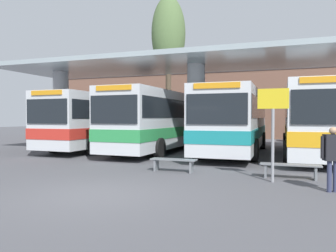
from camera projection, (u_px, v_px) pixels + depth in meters
ground_plane at (95, 195)px, 8.22m from camera, size 100.00×100.00×0.00m
townhouse_backdrop at (234, 88)px, 30.64m from camera, size 40.00×0.58×8.14m
station_canopy at (196, 75)px, 17.44m from camera, size 22.38×6.44×5.02m
transit_bus_left_bay at (105, 119)px, 20.42m from camera, size 3.02×10.41×3.27m
transit_bus_center_bay at (163, 119)px, 19.11m from camera, size 2.96×11.21×3.35m
transit_bus_right_bay at (235, 119)px, 17.88m from camera, size 2.94×11.12×3.33m
transit_bus_far_right_bay at (312, 119)px, 16.91m from camera, size 2.82×12.14×3.39m
waiting_bench_near_pillar at (290, 168)px, 10.41m from camera, size 1.86×0.44×0.46m
waiting_bench_far_platform at (174, 162)px, 11.72m from camera, size 1.67×0.44×0.46m
info_sign_platform at (273, 115)px, 9.79m from camera, size 0.90×0.09×2.81m
pedestrian_waiting at (333, 152)px, 8.50m from camera, size 0.62×0.38×1.70m
poplar_tree_behind_left at (168, 36)px, 25.18m from camera, size 2.62×2.62×11.28m
parked_car_street at (320, 129)px, 25.71m from camera, size 4.74×2.33×2.13m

